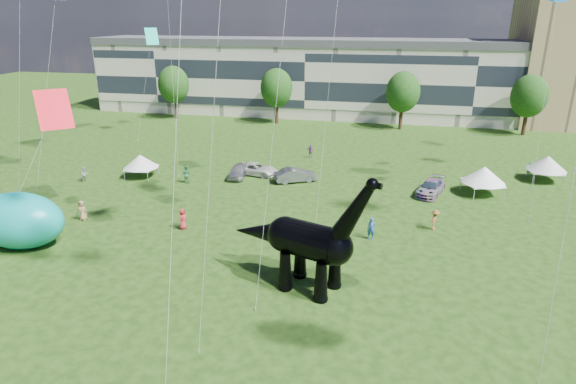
# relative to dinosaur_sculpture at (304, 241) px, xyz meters

# --- Properties ---
(ground) EXTENTS (220.00, 220.00, 0.00)m
(ground) POSITION_rel_dinosaur_sculpture_xyz_m (-1.99, -3.87, -3.27)
(ground) COLOR #16330C
(ground) RESTS_ON ground
(terrace_row) EXTENTS (78.00, 11.00, 12.00)m
(terrace_row) POSITION_rel_dinosaur_sculpture_xyz_m (-9.99, 58.13, 2.73)
(terrace_row) COLOR beige
(terrace_row) RESTS_ON ground
(tree_far_left) EXTENTS (5.20, 5.20, 9.44)m
(tree_far_left) POSITION_rel_dinosaur_sculpture_xyz_m (-31.99, 49.13, 3.03)
(tree_far_left) COLOR #382314
(tree_far_left) RESTS_ON ground
(tree_mid_left) EXTENTS (5.20, 5.20, 9.44)m
(tree_mid_left) POSITION_rel_dinosaur_sculpture_xyz_m (-13.99, 49.13, 3.03)
(tree_mid_left) COLOR #382314
(tree_mid_left) RESTS_ON ground
(tree_mid_right) EXTENTS (5.20, 5.20, 9.44)m
(tree_mid_right) POSITION_rel_dinosaur_sculpture_xyz_m (6.01, 49.13, 3.03)
(tree_mid_right) COLOR #382314
(tree_mid_right) RESTS_ON ground
(tree_far_right) EXTENTS (5.20, 5.20, 9.44)m
(tree_far_right) POSITION_rel_dinosaur_sculpture_xyz_m (24.01, 49.13, 3.03)
(tree_far_right) COLOR #382314
(tree_far_right) RESTS_ON ground
(dinosaur_sculpture) EXTENTS (10.46, 4.90, 8.65)m
(dinosaur_sculpture) POSITION_rel_dinosaur_sculpture_xyz_m (0.00, 0.00, 0.00)
(dinosaur_sculpture) COLOR black
(dinosaur_sculpture) RESTS_ON ground
(car_silver) EXTENTS (1.85, 4.34, 1.46)m
(car_silver) POSITION_rel_dinosaur_sculpture_xyz_m (-11.32, 20.77, -2.54)
(car_silver) COLOR #AFB1B4
(car_silver) RESTS_ON ground
(car_grey) EXTENTS (4.78, 3.53, 1.50)m
(car_grey) POSITION_rel_dinosaur_sculpture_xyz_m (-4.85, 20.63, -2.51)
(car_grey) COLOR slate
(car_grey) RESTS_ON ground
(car_white) EXTENTS (5.13, 2.96, 1.35)m
(car_white) POSITION_rel_dinosaur_sculpture_xyz_m (-9.68, 22.04, -2.59)
(car_white) COLOR silver
(car_white) RESTS_ON ground
(car_dark) EXTENTS (3.44, 5.34, 1.44)m
(car_dark) POSITION_rel_dinosaur_sculpture_xyz_m (9.12, 19.82, -2.55)
(car_dark) COLOR #595960
(car_dark) RESTS_ON ground
(gazebo_near) EXTENTS (5.20, 5.20, 2.89)m
(gazebo_near) POSITION_rel_dinosaur_sculpture_xyz_m (14.14, 20.97, -1.23)
(gazebo_near) COLOR white
(gazebo_near) RESTS_ON ground
(gazebo_far) EXTENTS (4.14, 4.14, 2.81)m
(gazebo_far) POSITION_rel_dinosaur_sculpture_xyz_m (21.41, 26.81, -1.29)
(gazebo_far) COLOR silver
(gazebo_far) RESTS_ON ground
(gazebo_left) EXTENTS (3.85, 3.85, 2.57)m
(gazebo_left) POSITION_rel_dinosaur_sculpture_xyz_m (-21.83, 18.49, -1.46)
(gazebo_left) COLOR silver
(gazebo_left) RESTS_ON ground
(inflatable_teal) EXTENTS (7.39, 5.02, 4.38)m
(inflatable_teal) POSITION_rel_dinosaur_sculpture_xyz_m (-22.33, 0.93, -1.08)
(inflatable_teal) COLOR #0D9D9A
(inflatable_teal) RESTS_ON ground
(visitors) EXTENTS (48.00, 24.12, 1.90)m
(visitors) POSITION_rel_dinosaur_sculpture_xyz_m (-7.79, 14.26, -2.38)
(visitors) COLOR #36884A
(visitors) RESTS_ON ground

